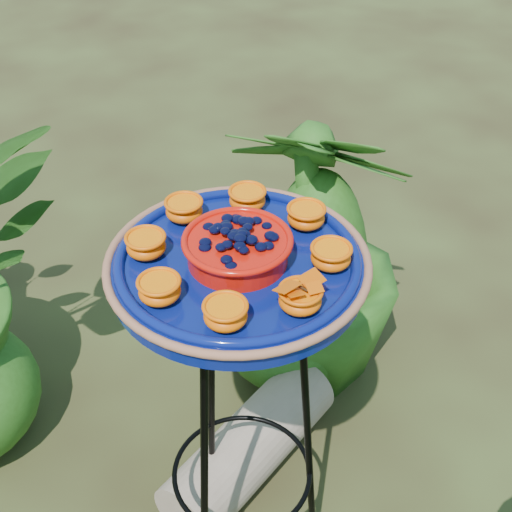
# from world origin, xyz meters

# --- Properties ---
(tripod_stand) EXTENTS (0.33, 0.34, 0.85)m
(tripod_stand) POSITION_xyz_m (0.14, -0.03, 0.52)
(tripod_stand) COLOR black
(tripod_stand) RESTS_ON ground
(feeder_dish) EXTENTS (0.46, 0.46, 0.10)m
(feeder_dish) POSITION_xyz_m (0.14, -0.03, 0.89)
(feeder_dish) COLOR #08135F
(feeder_dish) RESTS_ON tripod_stand
(driftwood_log) EXTENTS (0.56, 0.40, 0.18)m
(driftwood_log) POSITION_xyz_m (0.25, 0.17, 0.09)
(driftwood_log) COLOR gray
(driftwood_log) RESTS_ON ground
(shrub_back_right) EXTENTS (0.68, 0.68, 0.86)m
(shrub_back_right) POSITION_xyz_m (0.58, 0.44, 0.43)
(shrub_back_right) COLOR #255115
(shrub_back_right) RESTS_ON ground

